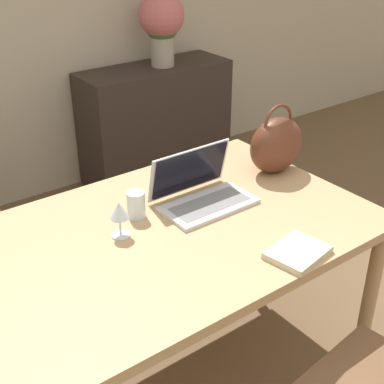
# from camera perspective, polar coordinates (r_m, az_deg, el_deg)

# --- Properties ---
(dining_table) EXTENTS (1.56, 1.00, 0.76)m
(dining_table) POSITION_cam_1_polar(r_m,az_deg,el_deg) (2.04, -2.53, -5.70)
(dining_table) COLOR tan
(dining_table) RESTS_ON ground_plane
(sideboard) EXTENTS (1.11, 0.40, 0.83)m
(sideboard) POSITION_cam_1_polar(r_m,az_deg,el_deg) (3.97, -3.84, 7.43)
(sideboard) COLOR #332823
(sideboard) RESTS_ON ground_plane
(laptop) EXTENTS (0.38, 0.26, 0.21)m
(laptop) POSITION_cam_1_polar(r_m,az_deg,el_deg) (2.16, 0.83, 0.39)
(laptop) COLOR silver
(laptop) RESTS_ON dining_table
(drinking_glass) EXTENTS (0.07, 0.07, 0.11)m
(drinking_glass) POSITION_cam_1_polar(r_m,az_deg,el_deg) (2.06, -5.98, -1.36)
(drinking_glass) COLOR silver
(drinking_glass) RESTS_ON dining_table
(wine_glass) EXTENTS (0.07, 0.07, 0.14)m
(wine_glass) POSITION_cam_1_polar(r_m,az_deg,el_deg) (1.93, -7.77, -2.17)
(wine_glass) COLOR silver
(wine_glass) RESTS_ON dining_table
(handbag) EXTENTS (0.27, 0.17, 0.32)m
(handbag) POSITION_cam_1_polar(r_m,az_deg,el_deg) (2.41, 8.99, 5.04)
(handbag) COLOR #592D1E
(handbag) RESTS_ON dining_table
(flower_vase) EXTENTS (0.31, 0.31, 0.50)m
(flower_vase) POSITION_cam_1_polar(r_m,az_deg,el_deg) (3.79, -3.25, 17.67)
(flower_vase) COLOR #9E998E
(flower_vase) RESTS_ON sideboard
(book) EXTENTS (0.23, 0.19, 0.02)m
(book) POSITION_cam_1_polar(r_m,az_deg,el_deg) (1.89, 11.22, -6.34)
(book) COLOR beige
(book) RESTS_ON dining_table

